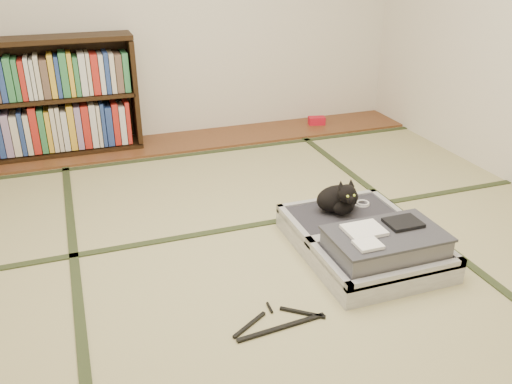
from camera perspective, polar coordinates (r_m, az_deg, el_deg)
name	(u,v)px	position (r m, az deg, el deg)	size (l,w,h in m)	color
floor	(269,260)	(2.97, 1.36, -7.22)	(4.50, 4.50, 0.00)	tan
wood_strip	(186,141)	(4.71, -7.34, 5.31)	(4.00, 0.50, 0.02)	brown
red_item	(317,121)	(5.11, 6.40, 7.48)	(0.15, 0.09, 0.07)	red
tatami_borders	(241,220)	(3.37, -1.62, -2.93)	(4.00, 4.50, 0.01)	#2D381E
bookcase	(53,100)	(4.56, -20.56, 9.07)	(1.29, 0.29, 0.92)	black
suitcase	(366,241)	(3.03, 11.51, -5.09)	(0.67, 0.89, 0.26)	silver
cat	(340,199)	(3.18, 8.79, -0.72)	(0.30, 0.30, 0.24)	black
cable_coil	(362,204)	(3.33, 11.11, -1.21)	(0.09, 0.09, 0.02)	white
hanger	(279,323)	(2.53, 2.42, -13.58)	(0.45, 0.22, 0.01)	black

